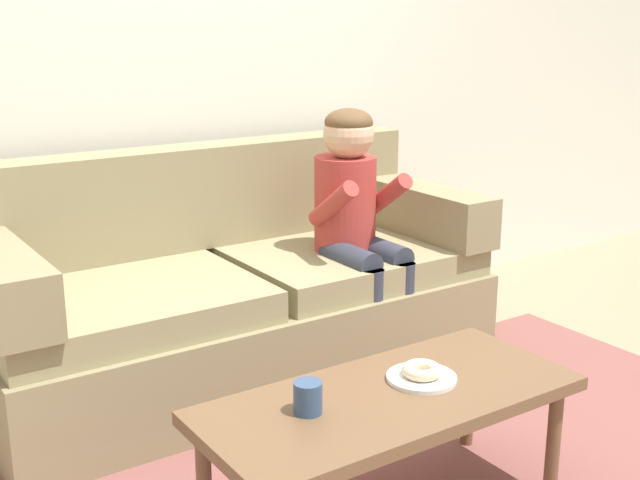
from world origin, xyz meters
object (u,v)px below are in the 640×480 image
couch (233,297)px  mug (308,397)px  coffee_table (389,407)px  donut (422,370)px  person_child (356,214)px

couch → mug: (-0.38, -1.15, 0.12)m
coffee_table → donut: bearing=7.5°
person_child → coffee_table: bearing=-121.5°
donut → person_child: bearing=64.3°
person_child → mug: bearing=-132.2°
couch → mug: couch is taller
coffee_table → mug: 0.27m
donut → mug: (-0.39, 0.02, 0.01)m
coffee_table → person_child: (0.60, 0.98, 0.30)m
coffee_table → couch: bearing=84.1°
coffee_table → donut: donut is taller
coffee_table → mug: bearing=172.5°
coffee_table → donut: 0.16m
mug → person_child: bearing=47.8°
person_child → donut: person_child is taller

